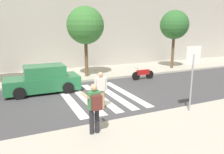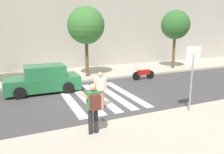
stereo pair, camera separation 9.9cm
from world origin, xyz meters
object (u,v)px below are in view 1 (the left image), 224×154
pedestrian_crossing (101,88)px  street_tree_east (174,25)px  stop_sign (193,64)px  parked_car_green (43,80)px  motorcycle (143,74)px  photographer_with_backpack (94,105)px  street_tree_center (85,26)px

pedestrian_crossing → street_tree_east: street_tree_east is taller
stop_sign → parked_car_green: stop_sign is taller
parked_car_green → stop_sign: bearing=-48.7°
stop_sign → motorcycle: stop_sign is taller
photographer_with_backpack → street_tree_center: 9.42m
parked_car_green → street_tree_center: 5.16m
parked_car_green → street_tree_center: size_ratio=0.82×
street_tree_center → parked_car_green: bearing=-144.5°
stop_sign → pedestrian_crossing: size_ratio=1.60×
stop_sign → pedestrian_crossing: stop_sign is taller
photographer_with_backpack → stop_sign: bearing=3.6°
stop_sign → photographer_with_backpack: 4.55m
stop_sign → photographer_with_backpack: (-4.43, -0.28, -0.99)m
stop_sign → street_tree_center: 8.76m
photographer_with_backpack → street_tree_east: (10.49, 8.75, 2.69)m
motorcycle → street_tree_east: (4.41, 2.18, 3.44)m
street_tree_east → street_tree_center: bearing=-179.5°
motorcycle → photographer_with_backpack: bearing=-132.8°
photographer_with_backpack → pedestrian_crossing: bearing=63.8°
pedestrian_crossing → parked_car_green: bearing=117.3°
stop_sign → street_tree_center: street_tree_center is taller
parked_car_green → motorcycle: parked_car_green is taller
pedestrian_crossing → parked_car_green: (-2.00, 3.89, -0.25)m
pedestrian_crossing → street_tree_east: size_ratio=0.35×
stop_sign → street_tree_center: size_ratio=0.56×
photographer_with_backpack → street_tree_center: street_tree_center is taller
pedestrian_crossing → street_tree_east: bearing=34.4°
motorcycle → street_tree_east: size_ratio=0.35×
stop_sign → photographer_with_backpack: bearing=-176.4°
photographer_with_backpack → parked_car_green: photographer_with_backpack is taller
motorcycle → street_tree_center: street_tree_center is taller
stop_sign → street_tree_east: street_tree_east is taller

